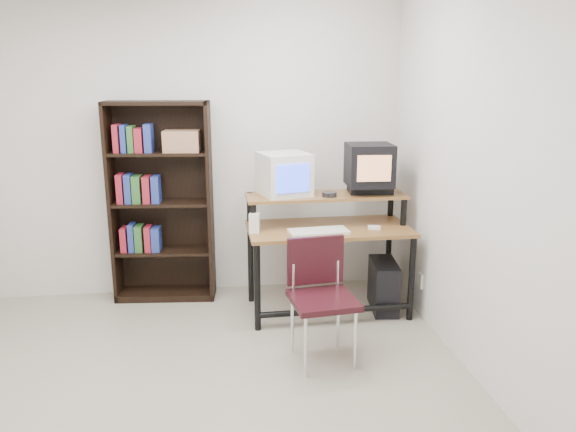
{
  "coord_description": "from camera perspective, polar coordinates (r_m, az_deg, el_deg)",
  "views": [
    {
      "loc": [
        0.32,
        -3.02,
        1.97
      ],
      "look_at": [
        0.88,
        1.1,
        0.9
      ],
      "focal_mm": 35.0,
      "sensor_mm": 36.0,
      "label": 1
    }
  ],
  "objects": [
    {
      "name": "floor",
      "position": [
        3.62,
        -12.19,
        -19.04
      ],
      "size": [
        4.0,
        4.0,
        0.01
      ],
      "primitive_type": "cube",
      "color": "#9D9582",
      "rests_on": "ground"
    },
    {
      "name": "desk_speaker",
      "position": [
        4.45,
        -3.43,
        -0.81
      ],
      "size": [
        0.09,
        0.09,
        0.17
      ],
      "primitive_type": "cube",
      "rotation": [
        0.0,
        0.0,
        -0.2
      ],
      "color": "silver",
      "rests_on": "computer_desk"
    },
    {
      "name": "right_wall",
      "position": [
        3.51,
        21.03,
        2.45
      ],
      "size": [
        0.01,
        4.0,
        2.6
      ],
      "primitive_type": "cube",
      "color": "silver",
      "rests_on": "floor"
    },
    {
      "name": "keyboard",
      "position": [
        4.46,
        3.12,
        -1.66
      ],
      "size": [
        0.49,
        0.25,
        0.03
      ],
      "primitive_type": "cube",
      "rotation": [
        0.0,
        0.0,
        0.08
      ],
      "color": "silver",
      "rests_on": "computer_desk"
    },
    {
      "name": "pc_tower",
      "position": [
        4.88,
        9.68,
        -6.99
      ],
      "size": [
        0.25,
        0.47,
        0.42
      ],
      "primitive_type": "cube",
      "rotation": [
        0.0,
        0.0,
        -0.12
      ],
      "color": "black",
      "rests_on": "floor"
    },
    {
      "name": "crt_monitor",
      "position": [
        4.65,
        -0.39,
        4.22
      ],
      "size": [
        0.46,
        0.46,
        0.36
      ],
      "rotation": [
        0.0,
        0.0,
        0.26
      ],
      "color": "silver",
      "rests_on": "computer_desk"
    },
    {
      "name": "wall_outlet",
      "position": [
        4.79,
        13.3,
        -6.44
      ],
      "size": [
        0.02,
        0.08,
        0.12
      ],
      "primitive_type": "cube",
      "color": "beige",
      "rests_on": "right_wall"
    },
    {
      "name": "front_wall",
      "position": [
        1.26,
        -22.47,
        -18.89
      ],
      "size": [
        4.0,
        0.01,
        2.6
      ],
      "primitive_type": "cube",
      "color": "silver",
      "rests_on": "floor"
    },
    {
      "name": "crt_tv",
      "position": [
        4.73,
        8.26,
        5.16
      ],
      "size": [
        0.39,
        0.39,
        0.35
      ],
      "rotation": [
        0.0,
        0.0,
        -0.06
      ],
      "color": "black",
      "rests_on": "vcr"
    },
    {
      "name": "computer_desk",
      "position": [
        4.66,
        4.09,
        -1.44
      ],
      "size": [
        1.34,
        0.69,
        0.98
      ],
      "rotation": [
        0.0,
        0.0,
        0.02
      ],
      "color": "brown",
      "rests_on": "floor"
    },
    {
      "name": "bookshelf",
      "position": [
        5.01,
        -12.71,
        1.63
      ],
      "size": [
        0.89,
        0.37,
        1.74
      ],
      "rotation": [
        0.0,
        0.0,
        -0.09
      ],
      "color": "black",
      "rests_on": "floor"
    },
    {
      "name": "vcr",
      "position": [
        4.81,
        8.31,
        2.73
      ],
      "size": [
        0.39,
        0.3,
        0.08
      ],
      "primitive_type": "cube",
      "rotation": [
        0.0,
        0.0,
        -0.11
      ],
      "color": "black",
      "rests_on": "computer_desk"
    },
    {
      "name": "cd_spindle",
      "position": [
        4.61,
        4.23,
        2.13
      ],
      "size": [
        0.14,
        0.14,
        0.05
      ],
      "primitive_type": "cylinder",
      "rotation": [
        0.0,
        0.0,
        0.18
      ],
      "color": "#26262B",
      "rests_on": "computer_desk"
    },
    {
      "name": "mouse",
      "position": [
        4.61,
        8.74,
        -1.22
      ],
      "size": [
        0.11,
        0.08,
        0.03
      ],
      "primitive_type": "cube",
      "rotation": [
        0.0,
        0.0,
        -0.24
      ],
      "color": "white",
      "rests_on": "mousepad"
    },
    {
      "name": "school_chair",
      "position": [
        3.92,
        3.29,
        -7.21
      ],
      "size": [
        0.47,
        0.47,
        0.86
      ],
      "rotation": [
        0.0,
        0.0,
        0.11
      ],
      "color": "black",
      "rests_on": "floor"
    },
    {
      "name": "mousepad",
      "position": [
        4.62,
        8.65,
        -1.42
      ],
      "size": [
        0.24,
        0.21,
        0.01
      ],
      "primitive_type": "cube",
      "rotation": [
        0.0,
        0.0,
        -0.14
      ],
      "color": "black",
      "rests_on": "computer_desk"
    },
    {
      "name": "back_wall",
      "position": [
        5.07,
        -11.33,
        6.51
      ],
      "size": [
        4.0,
        0.01,
        2.6
      ],
      "primitive_type": "cube",
      "color": "silver",
      "rests_on": "floor"
    }
  ]
}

